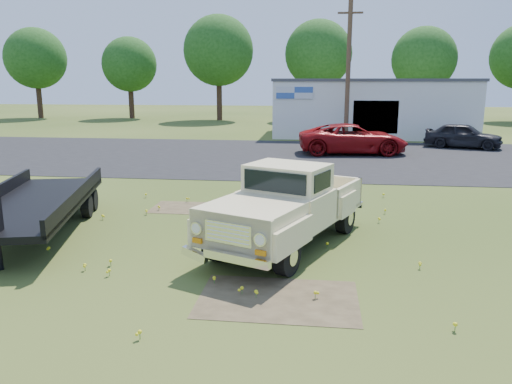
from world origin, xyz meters
The scene contains 15 objects.
ground centered at (0.00, 0.00, 0.00)m, with size 140.00×140.00×0.00m, color #2F4115.
asphalt_lot centered at (0.00, 15.00, 0.00)m, with size 90.00×14.00×0.02m, color black.
dirt_patch_a centered at (1.50, -3.00, 0.00)m, with size 3.00×2.00×0.01m, color #443924.
dirt_patch_b centered at (-2.00, 3.50, 0.00)m, with size 2.20×1.60×0.01m, color #443924.
commercial_building centered at (6.00, 26.99, 2.10)m, with size 14.20×8.20×4.15m.
utility_pole_mid centered at (4.00, 22.00, 4.60)m, with size 1.60×0.30×9.00m.
treeline_a centered at (-28.00, 40.00, 6.30)m, with size 6.40×6.40×9.52m.
treeline_b centered at (-18.00, 41.00, 5.67)m, with size 5.76×5.76×8.57m.
treeline_c centered at (-8.00, 39.50, 6.93)m, with size 7.04×7.04×10.47m.
treeline_d centered at (2.00, 40.50, 6.62)m, with size 6.72×6.72×10.00m.
treeline_e centered at (12.00, 39.00, 5.98)m, with size 6.08×6.08×9.04m.
vintage_pickup_truck centered at (1.46, 0.16, 1.03)m, with size 2.22×5.70×2.07m, color beige, non-canonical shape.
flatbed_trailer centered at (-5.28, 0.34, 0.96)m, with size 2.35×7.04×1.92m, color black, non-canonical shape.
red_pickup centered at (4.10, 16.51, 0.83)m, with size 2.75×5.96×1.66m, color maroon.
dark_sedan centered at (10.90, 19.81, 0.75)m, with size 1.78×4.42×1.51m, color black.
Camera 1 is at (2.16, -11.71, 4.03)m, focal length 35.00 mm.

